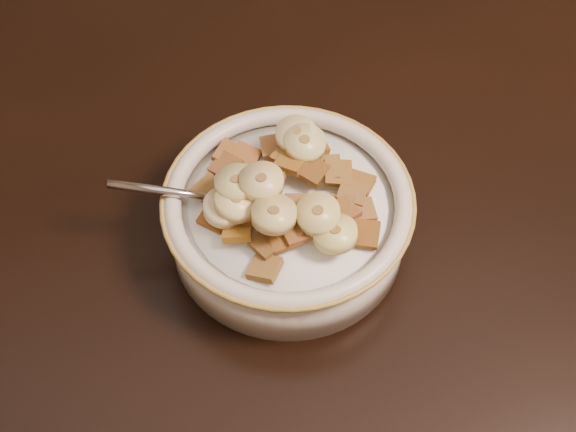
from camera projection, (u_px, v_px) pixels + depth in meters
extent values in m
cube|color=black|center=(328.00, 321.00, 0.60)|extent=(1.40, 0.90, 0.04)
cylinder|color=beige|center=(288.00, 223.00, 0.60)|extent=(0.18, 0.18, 0.04)
cylinder|color=white|center=(288.00, 206.00, 0.58)|extent=(0.15, 0.15, 0.00)
ellipsoid|color=#A0A0A0|center=(249.00, 202.00, 0.58)|extent=(0.05, 0.04, 0.01)
cube|color=olive|center=(339.00, 208.00, 0.57)|extent=(0.03, 0.03, 0.01)
cube|color=brown|center=(342.00, 212.00, 0.56)|extent=(0.03, 0.03, 0.01)
cube|color=#9D5819|center=(292.00, 162.00, 0.58)|extent=(0.03, 0.03, 0.01)
cube|color=olive|center=(292.00, 159.00, 0.59)|extent=(0.02, 0.02, 0.01)
cube|color=brown|center=(365.00, 234.00, 0.56)|extent=(0.03, 0.03, 0.01)
cube|color=brown|center=(265.00, 268.00, 0.54)|extent=(0.03, 0.03, 0.01)
cube|color=olive|center=(263.00, 177.00, 0.58)|extent=(0.02, 0.02, 0.01)
cube|color=#9B5926|center=(245.00, 157.00, 0.60)|extent=(0.03, 0.03, 0.01)
cube|color=brown|center=(224.00, 199.00, 0.58)|extent=(0.03, 0.03, 0.01)
cube|color=#8D571B|center=(288.00, 157.00, 0.59)|extent=(0.03, 0.03, 0.01)
cube|color=brown|center=(283.00, 236.00, 0.55)|extent=(0.02, 0.02, 0.01)
cube|color=brown|center=(361.00, 211.00, 0.57)|extent=(0.02, 0.02, 0.01)
cube|color=brown|center=(338.00, 173.00, 0.58)|extent=(0.02, 0.02, 0.01)
cube|color=brown|center=(226.00, 167.00, 0.59)|extent=(0.03, 0.03, 0.01)
cube|color=brown|center=(267.00, 243.00, 0.55)|extent=(0.03, 0.03, 0.01)
cube|color=brown|center=(269.00, 184.00, 0.57)|extent=(0.03, 0.03, 0.01)
cube|color=brown|center=(295.00, 230.00, 0.55)|extent=(0.02, 0.02, 0.01)
cube|color=brown|center=(312.00, 170.00, 0.58)|extent=(0.03, 0.03, 0.01)
cube|color=brown|center=(253.00, 214.00, 0.56)|extent=(0.03, 0.03, 0.01)
cube|color=#985927|center=(274.00, 147.00, 0.61)|extent=(0.02, 0.02, 0.01)
cube|color=brown|center=(352.00, 193.00, 0.58)|extent=(0.03, 0.03, 0.01)
cube|color=brown|center=(302.00, 221.00, 0.55)|extent=(0.03, 0.03, 0.01)
cube|color=olive|center=(326.00, 168.00, 0.59)|extent=(0.02, 0.02, 0.01)
cube|color=brown|center=(209.00, 189.00, 0.58)|extent=(0.03, 0.03, 0.01)
cube|color=brown|center=(313.00, 145.00, 0.61)|extent=(0.02, 0.02, 0.01)
cube|color=brown|center=(229.00, 155.00, 0.60)|extent=(0.03, 0.03, 0.01)
cube|color=#8E5E23|center=(359.00, 183.00, 0.59)|extent=(0.03, 0.03, 0.01)
cube|color=brown|center=(298.00, 207.00, 0.56)|extent=(0.03, 0.03, 0.01)
cube|color=brown|center=(238.00, 230.00, 0.56)|extent=(0.02, 0.02, 0.01)
cube|color=brown|center=(215.00, 217.00, 0.57)|extent=(0.03, 0.03, 0.01)
cylinder|color=#D3C571|center=(318.00, 214.00, 0.55)|extent=(0.03, 0.03, 0.02)
cylinder|color=#FBD483|center=(262.00, 182.00, 0.55)|extent=(0.03, 0.03, 0.01)
cylinder|color=#E0C589|center=(296.00, 135.00, 0.59)|extent=(0.03, 0.03, 0.01)
cylinder|color=#F7E3A7|center=(225.00, 207.00, 0.56)|extent=(0.04, 0.04, 0.01)
cylinder|color=beige|center=(236.00, 203.00, 0.55)|extent=(0.04, 0.04, 0.02)
cylinder|color=#D5C46D|center=(274.00, 214.00, 0.54)|extent=(0.04, 0.04, 0.01)
cylinder|color=#FCF087|center=(335.00, 234.00, 0.55)|extent=(0.04, 0.04, 0.02)
cylinder|color=#E9DD8D|center=(305.00, 144.00, 0.59)|extent=(0.04, 0.04, 0.01)
cylinder|color=beige|center=(237.00, 183.00, 0.56)|extent=(0.04, 0.04, 0.01)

